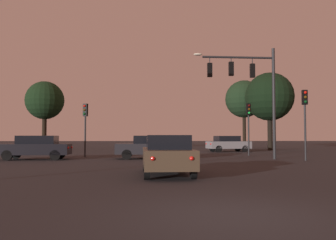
{
  "coord_description": "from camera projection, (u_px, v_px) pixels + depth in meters",
  "views": [
    {
      "loc": [
        -1.55,
        -6.7,
        1.47
      ],
      "look_at": [
        -0.49,
        17.07,
        2.56
      ],
      "focal_mm": 38.5,
      "sensor_mm": 36.0,
      "label": 1
    }
  ],
  "objects": [
    {
      "name": "traffic_signal_mast_arm",
      "position": [
        250.0,
        82.0,
        23.36
      ],
      "size": [
        5.37,
        0.5,
        7.24
      ],
      "color": "#232326",
      "rests_on": "ground"
    },
    {
      "name": "traffic_light_corner_left",
      "position": [
        85.0,
        119.0,
        25.6
      ],
      "size": [
        0.36,
        0.38,
        3.81
      ],
      "color": "#232326",
      "rests_on": "ground"
    },
    {
      "name": "tree_left_far",
      "position": [
        45.0,
        101.0,
        38.09
      ],
      "size": [
        4.04,
        4.04,
        7.31
      ],
      "color": "black",
      "rests_on": "ground"
    },
    {
      "name": "car_nearside_lane",
      "position": [
        167.0,
        154.0,
        13.77
      ],
      "size": [
        1.95,
        4.53,
        1.52
      ],
      "color": "#473828",
      "rests_on": "ground"
    },
    {
      "name": "traffic_light_median",
      "position": [
        305.0,
        110.0,
        21.88
      ],
      "size": [
        0.31,
        0.36,
        4.3
      ],
      "color": "#232326",
      "rests_on": "ground"
    },
    {
      "name": "car_far_lane",
      "position": [
        228.0,
        143.0,
        34.4
      ],
      "size": [
        4.28,
        2.55,
        1.52
      ],
      "color": "gray",
      "rests_on": "ground"
    },
    {
      "name": "tree_center_horizon",
      "position": [
        244.0,
        99.0,
        44.27
      ],
      "size": [
        4.6,
        4.6,
        8.37
      ],
      "color": "black",
      "rests_on": "ground"
    },
    {
      "name": "ground_plane",
      "position": [
        170.0,
        153.0,
        31.13
      ],
      "size": [
        168.0,
        168.0,
        0.0
      ],
      "primitive_type": "plane",
      "color": "#262326",
      "rests_on": "ground"
    },
    {
      "name": "car_crossing_left",
      "position": [
        36.0,
        147.0,
        22.86
      ],
      "size": [
        4.48,
        2.12,
        1.52
      ],
      "color": "black",
      "rests_on": "ground"
    },
    {
      "name": "traffic_light_corner_right",
      "position": [
        249.0,
        118.0,
        27.66
      ],
      "size": [
        0.34,
        0.37,
        4.01
      ],
      "color": "#232326",
      "rests_on": "ground"
    },
    {
      "name": "tree_behind_sign",
      "position": [
        270.0,
        97.0,
        38.38
      ],
      "size": [
        5.14,
        5.14,
        8.29
      ],
      "color": "black",
      "rests_on": "ground"
    },
    {
      "name": "car_crossing_right",
      "position": [
        150.0,
        147.0,
        23.75
      ],
      "size": [
        4.6,
        1.96,
        1.52
      ],
      "color": "#232328",
      "rests_on": "ground"
    }
  ]
}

